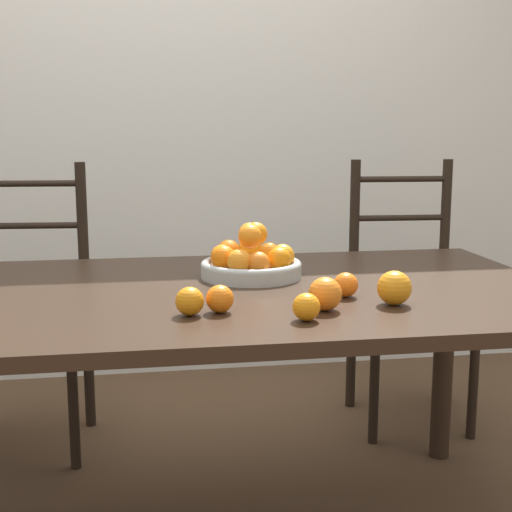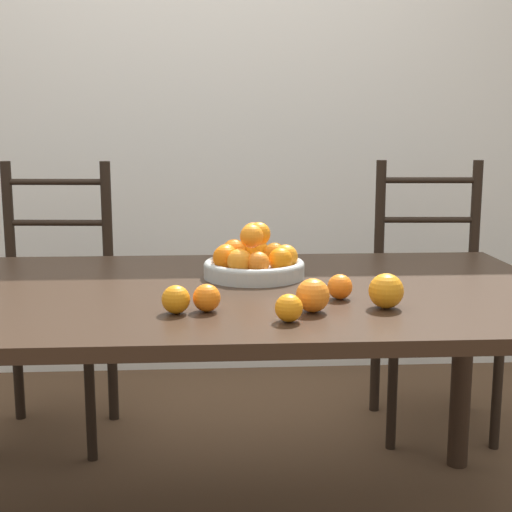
# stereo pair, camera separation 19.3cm
# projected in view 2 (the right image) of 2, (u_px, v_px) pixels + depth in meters

# --- Properties ---
(wall_back) EXTENTS (8.00, 0.06, 2.60)m
(wall_back) POSITION_uv_depth(u_px,v_px,m) (196.00, 96.00, 3.27)
(wall_back) COLOR silver
(wall_back) RESTS_ON ground_plane
(dining_table) EXTENTS (1.99, 1.00, 0.74)m
(dining_table) POSITION_uv_depth(u_px,v_px,m) (187.00, 317.00, 1.90)
(dining_table) COLOR black
(dining_table) RESTS_ON ground_plane
(fruit_bowl) EXTENTS (0.29, 0.29, 0.16)m
(fruit_bowl) POSITION_uv_depth(u_px,v_px,m) (254.00, 261.00, 2.02)
(fruit_bowl) COLOR #B2B7B2
(fruit_bowl) RESTS_ON dining_table
(orange_loose_0) EXTENTS (0.06, 0.06, 0.06)m
(orange_loose_0) POSITION_uv_depth(u_px,v_px,m) (289.00, 308.00, 1.56)
(orange_loose_0) COLOR orange
(orange_loose_0) RESTS_ON dining_table
(orange_loose_1) EXTENTS (0.06, 0.06, 0.06)m
(orange_loose_1) POSITION_uv_depth(u_px,v_px,m) (340.00, 287.00, 1.77)
(orange_loose_1) COLOR orange
(orange_loose_1) RESTS_ON dining_table
(orange_loose_2) EXTENTS (0.08, 0.08, 0.08)m
(orange_loose_2) POSITION_uv_depth(u_px,v_px,m) (386.00, 291.00, 1.67)
(orange_loose_2) COLOR orange
(orange_loose_2) RESTS_ON dining_table
(orange_loose_3) EXTENTS (0.07, 0.07, 0.07)m
(orange_loose_3) POSITION_uv_depth(u_px,v_px,m) (176.00, 299.00, 1.63)
(orange_loose_3) COLOR orange
(orange_loose_3) RESTS_ON dining_table
(orange_loose_4) EXTENTS (0.06, 0.06, 0.06)m
(orange_loose_4) POSITION_uv_depth(u_px,v_px,m) (207.00, 298.00, 1.65)
(orange_loose_4) COLOR orange
(orange_loose_4) RESTS_ON dining_table
(orange_loose_5) EXTENTS (0.08, 0.08, 0.08)m
(orange_loose_5) POSITION_uv_depth(u_px,v_px,m) (313.00, 295.00, 1.64)
(orange_loose_5) COLOR orange
(orange_loose_5) RESTS_ON dining_table
(chair_left) EXTENTS (0.45, 0.43, 1.03)m
(chair_left) POSITION_uv_depth(u_px,v_px,m) (51.00, 310.00, 2.66)
(chair_left) COLOR black
(chair_left) RESTS_ON ground_plane
(chair_right) EXTENTS (0.44, 0.42, 1.03)m
(chair_right) POSITION_uv_depth(u_px,v_px,m) (433.00, 304.00, 2.75)
(chair_right) COLOR black
(chair_right) RESTS_ON ground_plane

